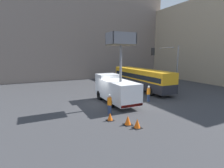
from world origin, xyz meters
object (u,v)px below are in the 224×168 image
at_px(utility_truck, 116,88).
at_px(traffic_light_pole, 169,62).
at_px(traffic_cone_near_truck, 110,117).
at_px(traffic_cone_far_side, 137,124).
at_px(traffic_cone_mid_road, 128,120).
at_px(road_worker_directing, 148,94).
at_px(road_worker_near_truck, 110,104).
at_px(city_bus, 141,78).

xyz_separation_m(utility_truck, traffic_light_pole, (8.00, 1.05, 2.50)).
height_order(traffic_cone_near_truck, traffic_cone_far_side, traffic_cone_far_side).
relative_size(traffic_cone_mid_road, traffic_cone_far_side, 1.05).
bearing_deg(utility_truck, traffic_cone_near_truck, -121.79).
relative_size(traffic_cone_near_truck, traffic_cone_mid_road, 0.89).
relative_size(road_worker_directing, traffic_cone_mid_road, 2.50).
bearing_deg(traffic_light_pole, traffic_cone_mid_road, -146.27).
bearing_deg(traffic_light_pole, traffic_cone_near_truck, -153.83).
bearing_deg(traffic_light_pole, traffic_cone_far_side, -142.38).
distance_m(road_worker_near_truck, traffic_cone_near_truck, 1.63).
bearing_deg(utility_truck, city_bus, 35.92).
relative_size(city_bus, traffic_cone_far_side, 17.30).
bearing_deg(utility_truck, road_worker_near_truck, -125.73).
distance_m(city_bus, road_worker_directing, 6.36).
bearing_deg(traffic_light_pole, utility_truck, -172.54).
bearing_deg(road_worker_directing, traffic_cone_mid_road, 124.14).
relative_size(traffic_light_pole, road_worker_near_truck, 3.48).
bearing_deg(traffic_light_pole, city_bus, 112.92).
bearing_deg(road_worker_directing, traffic_cone_far_side, 130.29).
height_order(road_worker_near_truck, traffic_cone_far_side, road_worker_near_truck).
distance_m(utility_truck, city_bus, 7.98).
distance_m(city_bus, road_worker_near_truck, 11.27).
bearing_deg(traffic_cone_mid_road, traffic_light_pole, 33.73).
bearing_deg(traffic_light_pole, road_worker_near_truck, -159.20).
relative_size(traffic_light_pole, traffic_cone_near_truck, 9.91).
relative_size(utility_truck, road_worker_directing, 4.05).
distance_m(utility_truck, road_worker_near_truck, 3.47).
height_order(city_bus, road_worker_near_truck, city_bus).
height_order(city_bus, traffic_cone_mid_road, city_bus).
distance_m(traffic_cone_near_truck, traffic_cone_mid_road, 1.55).
relative_size(road_worker_near_truck, traffic_cone_mid_road, 2.53).
bearing_deg(traffic_cone_mid_road, road_worker_near_truck, 94.72).
distance_m(traffic_light_pole, road_worker_near_truck, 11.16).
bearing_deg(traffic_cone_near_truck, traffic_light_pole, 26.17).
height_order(city_bus, traffic_light_pole, traffic_light_pole).
xyz_separation_m(traffic_cone_mid_road, traffic_cone_far_side, (0.31, -0.76, -0.02)).
height_order(road_worker_directing, traffic_cone_near_truck, road_worker_directing).
height_order(road_worker_near_truck, traffic_cone_near_truck, road_worker_near_truck).
xyz_separation_m(road_worker_near_truck, traffic_cone_near_truck, (-0.60, -1.40, -0.59)).
bearing_deg(traffic_light_pole, road_worker_directing, -156.52).
bearing_deg(city_bus, road_worker_directing, 132.49).
xyz_separation_m(traffic_light_pole, road_worker_directing, (-4.46, -1.94, -3.30)).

